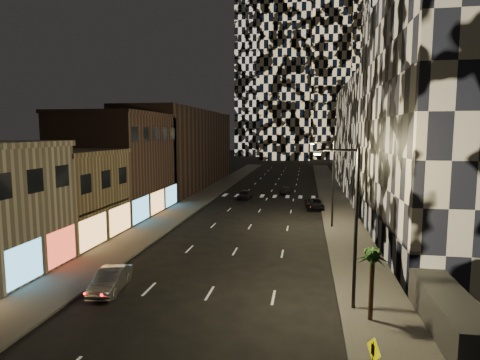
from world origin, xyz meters
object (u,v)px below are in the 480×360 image
(car_silver_parked, at_px, (111,280))
(streetlight_near, at_px, (352,217))
(streetlight_far, at_px, (331,177))
(car_dark_rightlane, at_px, (315,204))
(palm_tree, at_px, (373,261))
(car_dark_midlane, at_px, (245,195))
(car_dark_oncoming, at_px, (286,190))

(car_silver_parked, bearing_deg, streetlight_near, -8.36)
(streetlight_far, distance_m, car_dark_rightlane, 11.35)
(car_silver_parked, height_order, palm_tree, palm_tree)
(palm_tree, bearing_deg, streetlight_near, 125.26)
(streetlight_far, xyz_separation_m, palm_tree, (0.97, -21.37, -2.01))
(car_dark_rightlane, relative_size, palm_tree, 1.25)
(streetlight_far, bearing_deg, car_dark_midlane, 125.19)
(car_silver_parked, bearing_deg, car_dark_rightlane, 59.01)
(streetlight_near, distance_m, streetlight_far, 20.00)
(streetlight_near, bearing_deg, car_silver_parked, 178.69)
(streetlight_near, xyz_separation_m, palm_tree, (0.97, -1.37, -2.01))
(streetlight_far, distance_m, car_silver_parked, 24.95)
(streetlight_near, xyz_separation_m, car_dark_midlane, (-11.58, 36.42, -4.65))
(streetlight_near, relative_size, car_dark_midlane, 2.18)
(car_dark_rightlane, height_order, palm_tree, palm_tree)
(car_dark_midlane, xyz_separation_m, palm_tree, (12.55, -37.79, 2.64))
(car_silver_parked, xyz_separation_m, car_dark_midlane, (3.05, 36.09, -0.01))
(car_dark_rightlane, bearing_deg, car_dark_midlane, 145.00)
(car_dark_oncoming, bearing_deg, palm_tree, 104.93)
(palm_tree, bearing_deg, car_dark_midlane, 108.37)
(car_dark_oncoming, bearing_deg, car_dark_rightlane, 115.29)
(car_dark_midlane, xyz_separation_m, car_dark_oncoming, (5.77, 6.75, -0.12))
(streetlight_far, relative_size, palm_tree, 2.32)
(car_silver_parked, distance_m, car_dark_midlane, 36.22)
(streetlight_near, height_order, car_dark_oncoming, streetlight_near)
(streetlight_near, xyz_separation_m, streetlight_far, (0.00, 20.00, 0.00))
(car_dark_midlane, bearing_deg, car_dark_oncoming, 57.10)
(streetlight_far, bearing_deg, car_silver_parked, -126.65)
(palm_tree, bearing_deg, car_dark_rightlane, 94.20)
(car_silver_parked, height_order, car_dark_oncoming, car_silver_parked)
(streetlight_near, bearing_deg, palm_tree, -54.74)
(car_dark_midlane, relative_size, car_dark_rightlane, 0.86)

